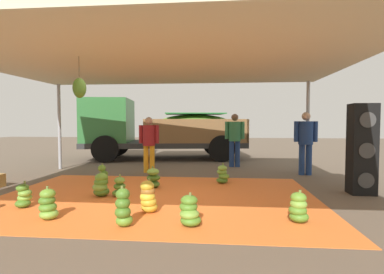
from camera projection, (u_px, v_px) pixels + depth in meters
name	position (u px, v px, depth m)	size (l,w,h in m)	color
ground_plane	(177.00, 172.00, 8.96)	(40.00, 40.00, 0.00)	brown
tarp_orange	(156.00, 197.00, 5.97)	(6.28, 4.38, 0.01)	orange
tent_canopy	(154.00, 61.00, 5.75)	(8.00, 7.00, 2.73)	#9EA0A5
banana_bunch_0	(153.00, 179.00, 6.80)	(0.40, 0.41, 0.49)	#477523
banana_bunch_1	(223.00, 175.00, 7.31)	(0.36, 0.38, 0.49)	#477523
banana_bunch_3	(103.00, 174.00, 7.36)	(0.31, 0.29, 0.47)	#518428
banana_bunch_4	(48.00, 205.00, 4.61)	(0.39, 0.37, 0.50)	#75A83D
banana_bunch_5	(148.00, 198.00, 4.92)	(0.38, 0.40, 0.56)	gold
banana_bunch_6	(298.00, 208.00, 4.46)	(0.40, 0.39, 0.48)	#518428
banana_bunch_7	(119.00, 187.00, 6.04)	(0.30, 0.32, 0.44)	#518428
banana_bunch_8	(190.00, 211.00, 4.32)	(0.40, 0.40, 0.47)	#518428
banana_bunch_9	(101.00, 185.00, 6.02)	(0.41, 0.41, 0.49)	#477523
banana_bunch_10	(24.00, 196.00, 5.24)	(0.33, 0.36, 0.46)	#477523
banana_bunch_11	(123.00, 209.00, 4.27)	(0.33, 0.35, 0.58)	#60932D
cargo_truck_main	(159.00, 129.00, 12.31)	(6.62, 3.37, 2.40)	#2D2D2D
worker_0	(235.00, 136.00, 10.01)	(0.64, 0.39, 1.76)	navy
worker_1	(149.00, 140.00, 8.87)	(0.60, 0.37, 1.63)	orange
worker_2	(306.00, 138.00, 8.47)	(0.65, 0.40, 1.77)	navy
speaker_stack	(362.00, 149.00, 6.21)	(0.49, 0.43, 1.86)	black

